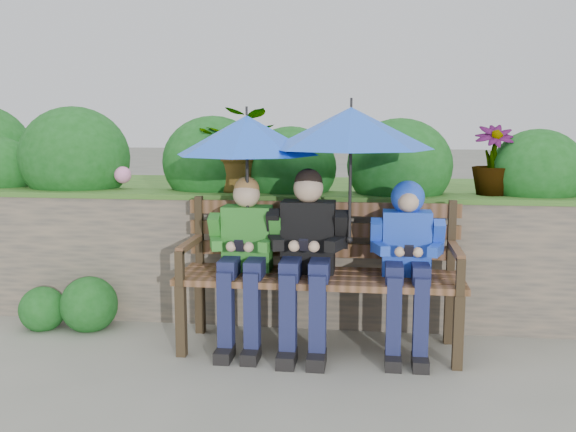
# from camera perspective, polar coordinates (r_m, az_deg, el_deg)

# --- Properties ---
(ground) EXTENTS (60.00, 60.00, 0.00)m
(ground) POSITION_cam_1_polar(r_m,az_deg,el_deg) (4.54, -0.17, -12.13)
(ground) COLOR gray
(ground) RESTS_ON ground
(garden_backdrop) EXTENTS (8.00, 2.83, 1.78)m
(garden_backdrop) POSITION_cam_1_polar(r_m,az_deg,el_deg) (5.95, 0.57, -1.09)
(garden_backdrop) COLOR #57524A
(garden_backdrop) RESTS_ON ground
(park_bench) EXTENTS (1.97, 0.58, 1.04)m
(park_bench) POSITION_cam_1_polar(r_m,az_deg,el_deg) (4.54, 2.89, -4.32)
(park_bench) COLOR #35291A
(park_bench) RESTS_ON ground
(boy_left) EXTENTS (0.51, 0.59, 1.21)m
(boy_left) POSITION_cam_1_polar(r_m,az_deg,el_deg) (4.50, -3.88, -3.22)
(boy_left) COLOR #3C892C
(boy_left) RESTS_ON ground
(boy_middle) EXTENTS (0.56, 0.65, 1.27)m
(boy_middle) POSITION_cam_1_polar(r_m,az_deg,el_deg) (4.42, 1.67, -3.06)
(boy_middle) COLOR black
(boy_middle) RESTS_ON ground
(boy_right) EXTENTS (0.50, 0.60, 1.19)m
(boy_right) POSITION_cam_1_polar(r_m,az_deg,el_deg) (4.43, 10.54, -3.05)
(boy_right) COLOR blue
(boy_right) RESTS_ON ground
(umbrella_left) EXTENTS (0.99, 0.99, 0.94)m
(umbrella_left) POSITION_cam_1_polar(r_m,az_deg,el_deg) (4.43, -3.68, 7.17)
(umbrella_left) COLOR blue
(umbrella_left) RESTS_ON ground
(umbrella_right) EXTENTS (1.10, 1.10, 0.97)m
(umbrella_right) POSITION_cam_1_polar(r_m,az_deg,el_deg) (4.30, 5.62, 7.78)
(umbrella_right) COLOR blue
(umbrella_right) RESTS_ON ground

